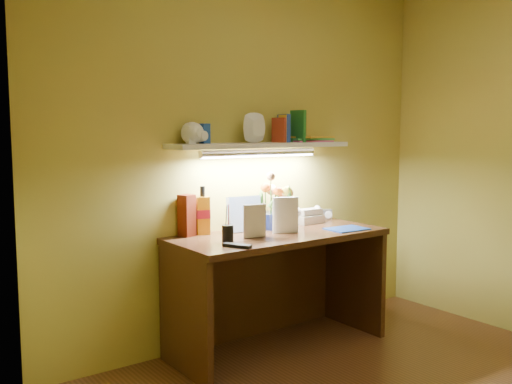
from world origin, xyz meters
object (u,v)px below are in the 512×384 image
at_px(telephone, 308,215).
at_px(whisky_bottle, 203,210).
at_px(desk_clock, 326,214).
at_px(desk, 278,291).
at_px(flower_bouquet, 275,201).

distance_m(telephone, whisky_bottle, 0.81).
distance_m(desk_clock, whisky_bottle, 1.03).
bearing_deg(telephone, desk, -156.81).
bearing_deg(flower_bouquet, desk_clock, 7.64).
relative_size(telephone, whisky_bottle, 0.65).
relative_size(flower_bouquet, telephone, 1.87).
xyz_separation_m(flower_bouquet, whisky_bottle, (-0.49, 0.10, -0.03)).
height_order(desk, flower_bouquet, flower_bouquet).
xyz_separation_m(telephone, whisky_bottle, (-0.81, 0.07, 0.09)).
distance_m(desk, whisky_bottle, 0.71).
bearing_deg(telephone, whisky_bottle, 174.04).
bearing_deg(flower_bouquet, whisky_bottle, 168.26).
relative_size(flower_bouquet, desk_clock, 4.86).
bearing_deg(desk, telephone, 24.14).
xyz_separation_m(desk, desk_clock, (0.61, 0.22, 0.41)).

